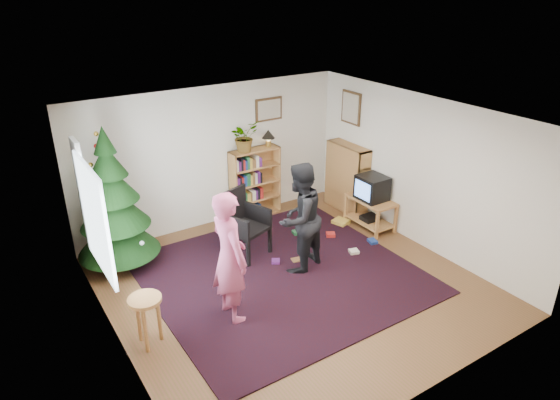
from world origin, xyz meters
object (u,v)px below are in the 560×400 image
picture_right (351,108)px  table_lamp (268,135)px  tv_stand (370,210)px  potted_plant (244,136)px  armchair (242,219)px  bookshelf_right (347,177)px  christmas_tree (114,211)px  picture_back (269,109)px  bookshelf_back (255,182)px  person_by_chair (299,218)px  crt_tv (372,188)px  stool (146,309)px  person_standing (230,257)px

picture_right → table_lamp: 1.60m
picture_right → tv_stand: 1.91m
potted_plant → armchair: bearing=-121.9°
bookshelf_right → tv_stand: size_ratio=1.46×
christmas_tree → table_lamp: size_ratio=7.10×
picture_back → christmas_tree: (-3.08, -0.55, -1.01)m
bookshelf_back → table_lamp: 0.90m
person_by_chair → potted_plant: (0.21, 2.01, 0.71)m
potted_plant → picture_right: bearing=-17.1°
crt_tv → potted_plant: potted_plant is taller
bookshelf_right → armchair: (-2.48, -0.36, -0.07)m
picture_right → armchair: (-2.61, -0.52, -1.36)m
crt_tv → stool: 4.51m
christmas_tree → bookshelf_right: christmas_tree is taller
picture_right → person_standing: size_ratio=0.33×
table_lamp → tv_stand: bearing=-53.2°
christmas_tree → armchair: size_ratio=2.06×
picture_back → picture_right: picture_right is taller
picture_back → table_lamp: bearing=-125.6°
potted_plant → bookshelf_back: bearing=0.0°
stool → bookshelf_back: bearing=39.6°
bookshelf_right → person_by_chair: (-1.99, -1.26, 0.20)m
picture_back → armchair: size_ratio=0.50×
tv_stand → christmas_tree: bearing=164.6°
bookshelf_back → stool: bookshelf_back is taller
bookshelf_right → picture_back: bearing=53.5°
potted_plant → stool: bearing=-138.4°
table_lamp → christmas_tree: bearing=-172.1°
picture_right → bookshelf_back: bearing=161.1°
armchair → table_lamp: table_lamp is taller
tv_stand → stool: (-4.42, -0.89, 0.20)m
table_lamp → picture_back: bearing=54.4°
picture_right → potted_plant: 2.05m
stool → potted_plant: bearing=41.6°
person_by_chair → table_lamp: person_by_chair is taller
picture_back → christmas_tree: christmas_tree is taller
tv_stand → person_by_chair: (-1.87, -0.45, 0.54)m
picture_back → bookshelf_right: 1.96m
picture_back → armchair: (-1.29, -1.24, -1.36)m
picture_right → tv_stand: size_ratio=0.67×
potted_plant → person_standing: bearing=-123.2°
bookshelf_back → armchair: bearing=-128.8°
picture_back → crt_tv: picture_back is taller
bookshelf_right → potted_plant: potted_plant is taller
christmas_tree → potted_plant: christmas_tree is taller
tv_stand → potted_plant: size_ratio=1.63×
picture_right → bookshelf_right: bearing=-131.1°
armchair → picture_right: bearing=-8.4°
bookshelf_right → armchair: size_ratio=1.19×
bookshelf_back → person_by_chair: size_ratio=0.75×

